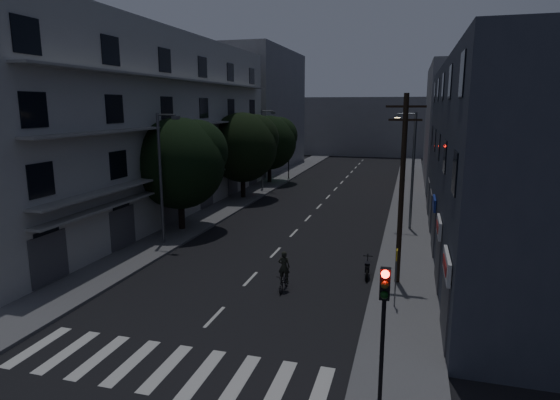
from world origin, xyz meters
The scene contains 23 objects.
ground centered at (0.00, 25.00, 0.00)m, with size 160.00×160.00×0.00m, color black.
sidewalk_left centered at (-7.50, 25.00, 0.07)m, with size 3.00×90.00×0.15m, color #565659.
sidewalk_right centered at (7.50, 25.00, 0.07)m, with size 3.00×90.00×0.15m, color #565659.
crosswalk centered at (0.00, -2.00, 0.00)m, with size 10.90×3.00×0.01m.
lane_markings centered at (0.00, 31.25, 0.01)m, with size 0.15×60.50×0.01m.
building_left centered at (-11.98, 18.00, 6.99)m, with size 7.00×36.00×14.00m.
building_right centered at (11.99, 14.00, 5.50)m, with size 6.19×28.00×11.00m.
building_far_left centered at (-12.00, 48.00, 8.00)m, with size 6.00×20.00×16.00m, color slate.
building_far_right centered at (12.00, 42.00, 6.50)m, with size 6.00×20.00×13.00m, color slate.
building_far_end centered at (0.00, 70.00, 5.00)m, with size 24.00×8.00×10.00m, color slate.
tree_near centered at (-7.65, 14.13, 4.96)m, with size 6.23×6.23×7.69m.
tree_mid centered at (-7.47, 26.03, 5.06)m, with size 6.38×6.38×7.85m.
tree_far centered at (-7.73, 35.31, 4.78)m, with size 5.97×5.97×7.39m.
traffic_signal_near centered at (6.99, -2.21, 3.10)m, with size 0.28×0.37×4.10m.
traffic_signal_far_right centered at (6.62, 40.87, 3.10)m, with size 0.28×0.37×4.10m.
traffic_signal_far_left centered at (-6.44, 38.54, 3.10)m, with size 0.28×0.37×4.10m.
street_lamp_left_near centered at (-7.10, 10.65, 4.60)m, with size 1.51×0.25×8.00m.
street_lamp_right centered at (7.53, 18.33, 4.60)m, with size 1.51×0.25×8.00m.
street_lamp_left_far centered at (-7.19, 31.17, 4.60)m, with size 1.51×0.25×8.00m.
utility_pole centered at (7.14, 7.74, 4.87)m, with size 1.80×0.24×9.00m.
bus_stop_sign centered at (7.13, 4.77, 1.89)m, with size 0.06×0.35×2.52m.
motorcycle centered at (5.64, 8.36, 0.43)m, with size 0.50×1.72×1.10m.
cyclist centered at (2.01, 5.57, 0.65)m, with size 0.56×1.53×1.92m.
Camera 1 is at (7.50, -14.59, 8.58)m, focal length 30.00 mm.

